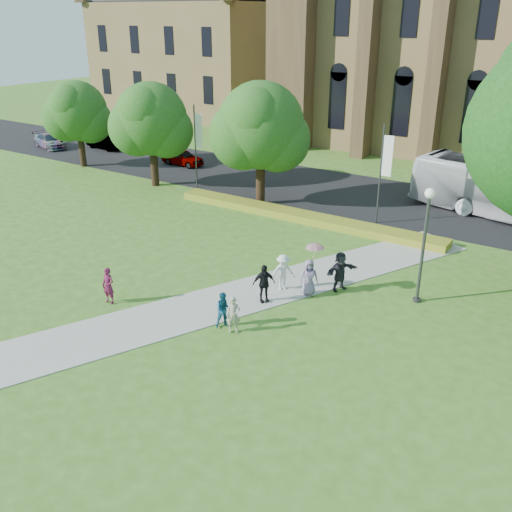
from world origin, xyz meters
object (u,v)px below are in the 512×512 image
Objects in this scene: pedestrian_0 at (108,286)px; car_0 at (183,157)px; streetlamp at (425,232)px; car_1 at (105,142)px; car_2 at (50,141)px.

car_0 is at bearing 115.83° from pedestrian_0.
streetlamp is 37.63m from car_1.
car_1 is at bearing 130.49° from pedestrian_0.
car_1 is (-34.81, 14.05, -2.61)m from streetlamp.
streetlamp reaches higher than pedestrian_0.
streetlamp is at bearing -117.49° from car_0.
streetlamp is 3.19× the size of pedestrian_0.
streetlamp is 1.29× the size of car_1.
car_2 is at bearing 139.04° from pedestrian_0.
streetlamp is 1.39× the size of car_0.
car_2 is 34.24m from pedestrian_0.
streetlamp reaches higher than car_2.
pedestrian_0 reaches higher than car_0.
pedestrian_0 is (-11.33, -7.65, -2.43)m from streetlamp.
pedestrian_0 is at bearing -109.04° from car_2.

